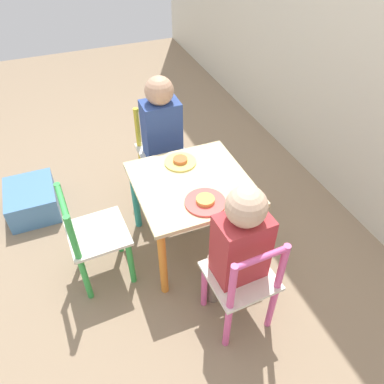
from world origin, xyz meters
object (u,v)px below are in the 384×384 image
at_px(plate_right, 205,202).
at_px(plate_left, 180,161).
at_px(chair_pink, 242,283).
at_px(child_right, 238,245).
at_px(chair_green, 94,238).
at_px(child_left, 163,132).
at_px(kids_table, 192,193).
at_px(storage_bin, 32,200).
at_px(chair_yellow, 161,153).

xyz_separation_m(plate_right, plate_left, (-0.31, 0.00, -0.00)).
relative_size(chair_pink, child_right, 0.73).
relative_size(chair_green, child_left, 0.71).
xyz_separation_m(kids_table, chair_pink, (0.49, 0.02, -0.09)).
height_order(chair_pink, plate_left, chair_pink).
relative_size(child_right, storage_bin, 2.25).
xyz_separation_m(chair_green, child_right, (0.40, 0.51, 0.17)).
bearing_deg(chair_yellow, child_left, -90.00).
bearing_deg(child_left, chair_pink, -88.41).
bearing_deg(chair_pink, chair_green, -44.99).
bearing_deg(child_right, chair_pink, 90.00).
xyz_separation_m(chair_green, storage_bin, (-0.60, -0.27, -0.18)).
distance_m(chair_yellow, child_right, 0.94).
relative_size(kids_table, child_left, 0.70).
bearing_deg(chair_green, chair_pink, -135.01).
height_order(child_left, storage_bin, child_left).
bearing_deg(storage_bin, child_right, 38.21).
xyz_separation_m(chair_yellow, plate_left, (0.34, -0.00, 0.17)).
bearing_deg(plate_left, chair_yellow, 179.86).
distance_m(chair_green, plate_left, 0.55).
relative_size(chair_yellow, plate_left, 3.41).
bearing_deg(chair_pink, plate_left, -90.70).
height_order(chair_pink, child_right, child_right).
bearing_deg(chair_yellow, plate_left, -90.04).
bearing_deg(child_right, chair_green, -41.10).
relative_size(chair_pink, chair_yellow, 1.00).
xyz_separation_m(chair_pink, plate_left, (-0.65, -0.02, 0.17)).
xyz_separation_m(kids_table, child_left, (-0.43, 0.00, 0.09)).
bearing_deg(chair_green, plate_left, -72.65).
bearing_deg(plate_left, plate_right, -0.00).
bearing_deg(child_left, chair_yellow, 90.00).
distance_m(kids_table, storage_bin, 0.99).
relative_size(kids_table, storage_bin, 1.63).
height_order(chair_yellow, child_left, child_left).
relative_size(kids_table, plate_right, 2.91).
bearing_deg(chair_pink, child_left, -91.39).
xyz_separation_m(kids_table, plate_left, (-0.16, 0.00, 0.08)).
height_order(chair_green, plate_left, chair_green).
distance_m(chair_green, child_right, 0.67).
xyz_separation_m(plate_left, storage_bin, (-0.41, -0.77, -0.35)).
xyz_separation_m(chair_pink, child_right, (-0.06, -0.00, 0.17)).
distance_m(child_right, plate_right, 0.27).
distance_m(chair_pink, chair_yellow, 0.98).
xyz_separation_m(child_right, plate_left, (-0.58, -0.02, -0.00)).
relative_size(chair_green, storage_bin, 1.64).
bearing_deg(child_left, chair_green, -137.15).
relative_size(chair_pink, chair_green, 1.00).
relative_size(chair_yellow, storage_bin, 1.64).
distance_m(chair_yellow, chair_green, 0.71).
distance_m(child_left, plate_left, 0.27).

